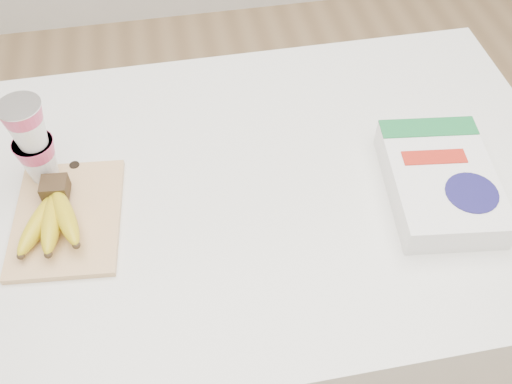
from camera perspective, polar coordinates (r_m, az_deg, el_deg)
table at (r=1.49m, az=0.45°, el=-10.42°), size 1.22×0.81×0.92m
cutting_board at (r=1.11m, az=-18.32°, el=-2.44°), size 0.22×0.28×0.01m
bananas at (r=1.08m, az=-19.71°, el=-2.29°), size 0.13×0.18×0.06m
yogurt_stack at (r=1.11m, az=-21.52°, el=4.89°), size 0.08×0.08×0.18m
cereal_box at (r=1.13m, az=17.94°, el=1.04°), size 0.22×0.30×0.06m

